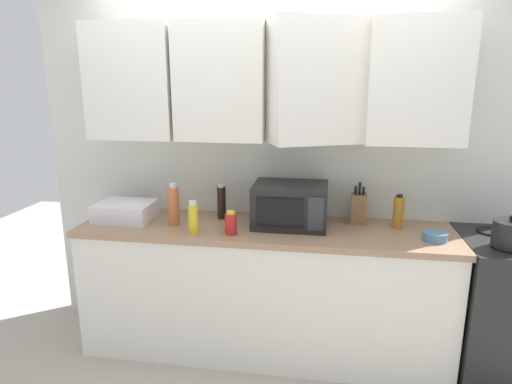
{
  "coord_description": "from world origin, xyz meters",
  "views": [
    {
      "loc": [
        0.39,
        -3.04,
        1.83
      ],
      "look_at": [
        -0.06,
        -0.25,
        1.12
      ],
      "focal_mm": 30.99,
      "sensor_mm": 36.0,
      "label": 1
    }
  ],
  "objects_px": {
    "bottle_yellow_mustard": "(193,218)",
    "dish_rack": "(125,211)",
    "microwave": "(290,205)",
    "bowl_ceramic_small": "(435,236)",
    "bottle_spice_jar": "(174,206)",
    "bottle_amber_vinegar": "(398,212)",
    "bottle_soy_dark": "(221,202)",
    "kettle": "(511,234)",
    "knife_block": "(358,208)",
    "bottle_red_sauce": "(231,224)"
  },
  "relations": [
    {
      "from": "knife_block",
      "to": "bottle_red_sauce",
      "type": "height_order",
      "value": "knife_block"
    },
    {
      "from": "microwave",
      "to": "bottle_red_sauce",
      "type": "height_order",
      "value": "microwave"
    },
    {
      "from": "kettle",
      "to": "bottle_amber_vinegar",
      "type": "height_order",
      "value": "bottle_amber_vinegar"
    },
    {
      "from": "bottle_yellow_mustard",
      "to": "bottle_spice_jar",
      "type": "relative_size",
      "value": 0.75
    },
    {
      "from": "bottle_amber_vinegar",
      "to": "bottle_spice_jar",
      "type": "relative_size",
      "value": 0.79
    },
    {
      "from": "bottle_yellow_mustard",
      "to": "dish_rack",
      "type": "bearing_deg",
      "value": 159.23
    },
    {
      "from": "microwave",
      "to": "bottle_spice_jar",
      "type": "xyz_separation_m",
      "value": [
        -0.76,
        -0.12,
        -0.01
      ]
    },
    {
      "from": "bottle_red_sauce",
      "to": "bottle_soy_dark",
      "type": "distance_m",
      "value": 0.35
    },
    {
      "from": "microwave",
      "to": "bowl_ceramic_small",
      "type": "xyz_separation_m",
      "value": [
        0.89,
        -0.15,
        -0.11
      ]
    },
    {
      "from": "kettle",
      "to": "microwave",
      "type": "bearing_deg",
      "value": 170.4
    },
    {
      "from": "kettle",
      "to": "bottle_yellow_mustard",
      "type": "bearing_deg",
      "value": -178.46
    },
    {
      "from": "kettle",
      "to": "bottle_yellow_mustard",
      "type": "xyz_separation_m",
      "value": [
        -1.86,
        -0.05,
        0.01
      ]
    },
    {
      "from": "knife_block",
      "to": "bowl_ceramic_small",
      "type": "relative_size",
      "value": 1.96
    },
    {
      "from": "kettle",
      "to": "microwave",
      "type": "distance_m",
      "value": 1.29
    },
    {
      "from": "bottle_amber_vinegar",
      "to": "kettle",
      "type": "bearing_deg",
      "value": -24.59
    },
    {
      "from": "bottle_soy_dark",
      "to": "bottle_yellow_mustard",
      "type": "bearing_deg",
      "value": -105.81
    },
    {
      "from": "bottle_amber_vinegar",
      "to": "bowl_ceramic_small",
      "type": "height_order",
      "value": "bottle_amber_vinegar"
    },
    {
      "from": "bottle_amber_vinegar",
      "to": "bottle_yellow_mustard",
      "type": "height_order",
      "value": "bottle_amber_vinegar"
    },
    {
      "from": "kettle",
      "to": "bottle_spice_jar",
      "type": "distance_m",
      "value": 2.04
    },
    {
      "from": "bottle_soy_dark",
      "to": "bottle_amber_vinegar",
      "type": "bearing_deg",
      "value": -1.33
    },
    {
      "from": "microwave",
      "to": "dish_rack",
      "type": "height_order",
      "value": "microwave"
    },
    {
      "from": "bowl_ceramic_small",
      "to": "bottle_spice_jar",
      "type": "bearing_deg",
      "value": 178.79
    },
    {
      "from": "bottle_spice_jar",
      "to": "bowl_ceramic_small",
      "type": "distance_m",
      "value": 1.65
    },
    {
      "from": "knife_block",
      "to": "bottle_amber_vinegar",
      "type": "distance_m",
      "value": 0.26
    },
    {
      "from": "dish_rack",
      "to": "bottle_soy_dark",
      "type": "distance_m",
      "value": 0.67
    },
    {
      "from": "bottle_yellow_mustard",
      "to": "bottle_spice_jar",
      "type": "height_order",
      "value": "bottle_spice_jar"
    },
    {
      "from": "dish_rack",
      "to": "knife_block",
      "type": "height_order",
      "value": "knife_block"
    },
    {
      "from": "bowl_ceramic_small",
      "to": "bottle_yellow_mustard",
      "type": "bearing_deg",
      "value": -175.51
    },
    {
      "from": "bottle_amber_vinegar",
      "to": "bottle_soy_dark",
      "type": "height_order",
      "value": "bottle_soy_dark"
    },
    {
      "from": "knife_block",
      "to": "bowl_ceramic_small",
      "type": "distance_m",
      "value": 0.52
    },
    {
      "from": "knife_block",
      "to": "bottle_yellow_mustard",
      "type": "distance_m",
      "value": 1.1
    },
    {
      "from": "microwave",
      "to": "bowl_ceramic_small",
      "type": "distance_m",
      "value": 0.91
    },
    {
      "from": "kettle",
      "to": "bowl_ceramic_small",
      "type": "bearing_deg",
      "value": 170.52
    },
    {
      "from": "microwave",
      "to": "bottle_soy_dark",
      "type": "bearing_deg",
      "value": 170.93
    },
    {
      "from": "kettle",
      "to": "bottle_yellow_mustard",
      "type": "height_order",
      "value": "bottle_yellow_mustard"
    },
    {
      "from": "dish_rack",
      "to": "bottle_amber_vinegar",
      "type": "relative_size",
      "value": 1.68
    },
    {
      "from": "kettle",
      "to": "bowl_ceramic_small",
      "type": "xyz_separation_m",
      "value": [
        -0.39,
        0.07,
        -0.06
      ]
    },
    {
      "from": "kettle",
      "to": "bottle_soy_dark",
      "type": "xyz_separation_m",
      "value": [
        -1.76,
        0.29,
        0.03
      ]
    },
    {
      "from": "microwave",
      "to": "bottle_soy_dark",
      "type": "relative_size",
      "value": 1.97
    },
    {
      "from": "bottle_yellow_mustard",
      "to": "knife_block",
      "type": "bearing_deg",
      "value": 20.69
    },
    {
      "from": "bottle_amber_vinegar",
      "to": "bottle_soy_dark",
      "type": "distance_m",
      "value": 1.18
    },
    {
      "from": "bottle_amber_vinegar",
      "to": "bottle_soy_dark",
      "type": "bearing_deg",
      "value": 178.67
    },
    {
      "from": "bottle_spice_jar",
      "to": "bowl_ceramic_small",
      "type": "relative_size",
      "value": 1.97
    },
    {
      "from": "bottle_red_sauce",
      "to": "bottle_soy_dark",
      "type": "xyz_separation_m",
      "value": [
        -0.14,
        0.31,
        0.05
      ]
    },
    {
      "from": "microwave",
      "to": "bottle_amber_vinegar",
      "type": "height_order",
      "value": "microwave"
    },
    {
      "from": "dish_rack",
      "to": "bowl_ceramic_small",
      "type": "bearing_deg",
      "value": -2.69
    },
    {
      "from": "knife_block",
      "to": "dish_rack",
      "type": "bearing_deg",
      "value": -173.56
    },
    {
      "from": "bottle_red_sauce",
      "to": "bottle_amber_vinegar",
      "type": "height_order",
      "value": "bottle_amber_vinegar"
    },
    {
      "from": "knife_block",
      "to": "bottle_yellow_mustard",
      "type": "height_order",
      "value": "knife_block"
    },
    {
      "from": "dish_rack",
      "to": "bottle_red_sauce",
      "type": "xyz_separation_m",
      "value": [
        0.79,
        -0.18,
        0.01
      ]
    }
  ]
}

